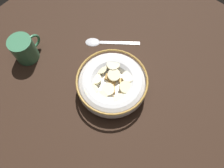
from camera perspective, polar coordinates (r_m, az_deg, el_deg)
name	(u,v)px	position (r cm, az deg, el deg)	size (l,w,h in cm)	color
ground_plane	(112,90)	(63.07, 0.00, -1.48)	(100.32, 100.32, 2.00)	#332116
cereal_bowl	(112,84)	(59.23, -0.02, 0.04)	(19.57, 19.57, 5.89)	white
spoon	(100,42)	(69.77, -3.24, 11.16)	(12.67, 14.94, 0.80)	silver
coffee_mug	(24,49)	(68.90, -22.34, 8.65)	(9.51, 6.90, 7.88)	#3F7F59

